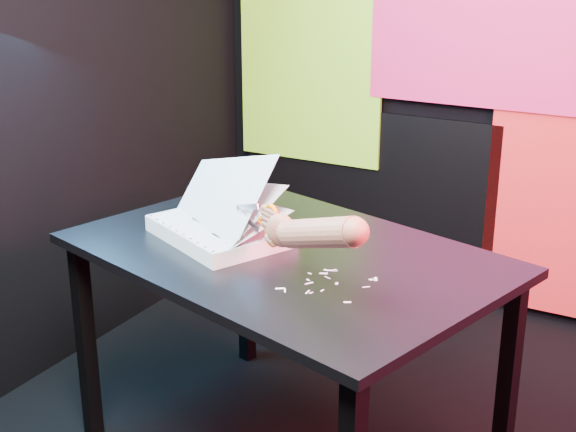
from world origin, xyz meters
The scene contains 7 objects.
room centered at (0.00, 0.00, 1.35)m, with size 3.01×3.01×2.71m.
backdrop centered at (0.06, 1.46, 0.96)m, with size 2.88×0.05×2.08m.
work_table centered at (-0.38, 0.02, 0.67)m, with size 1.47×1.17×0.75m.
printout_stack centered at (-0.61, 0.00, 0.78)m, with size 0.51×0.45×0.31m.
scissors centered at (-0.35, -0.13, 0.88)m, with size 0.21×0.11×0.13m.
hand_forearm centered at (-0.16, -0.22, 0.93)m, with size 0.40×0.23×0.18m.
paper_clippings centered at (-0.15, -0.13, 0.75)m, with size 0.22×0.21×0.00m.
Camera 1 is at (0.73, -1.96, 1.66)m, focal length 50.00 mm.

